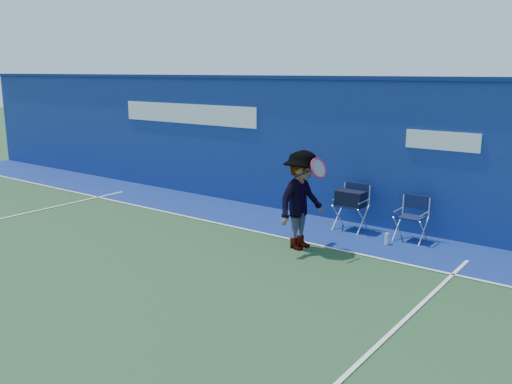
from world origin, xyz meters
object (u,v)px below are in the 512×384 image
Objects in this scene: directors_chair_right at (411,227)px; water_bottle at (387,239)px; tennis_player at (302,200)px; directors_chair_left at (351,211)px.

directors_chair_right is 3.84× the size of water_bottle.
water_bottle is 0.12× the size of tennis_player.
tennis_player is (-1.45, -1.63, 0.64)m from directors_chair_right.
directors_chair_right is at bearing 1.71° from directors_chair_left.
directors_chair_left reaches higher than water_bottle.
water_bottle is at bearing 43.60° from tennis_player.
directors_chair_right is at bearing 48.36° from tennis_player.
directors_chair_left is 1.68m from tennis_player.
directors_chair_left is at bearing 83.16° from tennis_player.
water_bottle is 1.81m from tennis_player.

